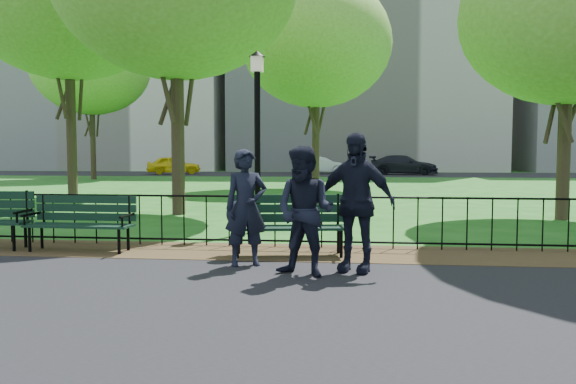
# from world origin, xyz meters

# --- Properties ---
(ground) EXTENTS (120.00, 120.00, 0.00)m
(ground) POSITION_xyz_m (0.00, 0.00, 0.00)
(ground) COLOR #1B5616
(asphalt_path) EXTENTS (60.00, 9.20, 0.01)m
(asphalt_path) POSITION_xyz_m (0.00, -3.40, 0.01)
(asphalt_path) COLOR black
(asphalt_path) RESTS_ON ground
(dirt_strip) EXTENTS (60.00, 1.60, 0.01)m
(dirt_strip) POSITION_xyz_m (0.00, 1.50, 0.01)
(dirt_strip) COLOR #382617
(dirt_strip) RESTS_ON ground
(far_street) EXTENTS (70.00, 9.00, 0.01)m
(far_street) POSITION_xyz_m (0.00, 35.00, 0.01)
(far_street) COLOR black
(far_street) RESTS_ON ground
(iron_fence) EXTENTS (24.06, 0.06, 1.00)m
(iron_fence) POSITION_xyz_m (0.00, 2.00, 0.50)
(iron_fence) COLOR black
(iron_fence) RESTS_ON ground
(apartment_west) EXTENTS (22.00, 15.00, 26.00)m
(apartment_west) POSITION_xyz_m (-22.00, 48.00, 13.00)
(apartment_west) COLOR silver
(apartment_west) RESTS_ON ground
(apartment_mid) EXTENTS (24.00, 15.00, 30.00)m
(apartment_mid) POSITION_xyz_m (2.00, 48.00, 15.00)
(apartment_mid) COLOR #B5B1A5
(apartment_mid) RESTS_ON ground
(park_bench_main) EXTENTS (1.91, 0.82, 1.04)m
(park_bench_main) POSITION_xyz_m (-0.55, 1.17, 0.63)
(park_bench_main) COLOR black
(park_bench_main) RESTS_ON ground
(park_bench_left_a) EXTENTS (1.77, 0.59, 1.00)m
(park_bench_left_a) POSITION_xyz_m (-3.72, 1.32, 0.57)
(park_bench_left_a) COLOR black
(park_bench_left_a) RESTS_ON ground
(lamppost) EXTENTS (0.33, 0.33, 3.69)m
(lamppost) POSITION_xyz_m (-1.21, 3.92, 2.01)
(lamppost) COLOR black
(lamppost) RESTS_ON ground
(tree_near_e) EXTENTS (5.10, 5.10, 7.11)m
(tree_near_e) POSITION_xyz_m (5.83, 6.77, 4.93)
(tree_near_e) COLOR #2D2116
(tree_near_e) RESTS_ON ground
(tree_far_c) EXTENTS (6.71, 6.71, 9.36)m
(tree_far_c) POSITION_xyz_m (-0.82, 17.84, 6.50)
(tree_far_c) COLOR #2D2116
(tree_far_c) RESTS_ON ground
(tree_far_w) EXTENTS (7.24, 7.24, 10.09)m
(tree_far_w) POSITION_xyz_m (-14.93, 25.51, 7.00)
(tree_far_w) COLOR #2D2116
(tree_far_w) RESTS_ON ground
(person_left) EXTENTS (0.71, 0.60, 1.67)m
(person_left) POSITION_xyz_m (-0.80, 0.39, 0.85)
(person_left) COLOR black
(person_left) RESTS_ON asphalt_path
(person_mid) EXTENTS (0.93, 0.70, 1.70)m
(person_mid) POSITION_xyz_m (0.09, -0.20, 0.86)
(person_mid) COLOR black
(person_mid) RESTS_ON asphalt_path
(person_right) EXTENTS (1.19, 0.80, 1.89)m
(person_right) POSITION_xyz_m (0.74, 0.16, 0.96)
(person_right) COLOR black
(person_right) RESTS_ON asphalt_path
(taxi) EXTENTS (4.34, 2.94, 1.37)m
(taxi) POSITION_xyz_m (-12.56, 33.96, 0.70)
(taxi) COLOR yellow
(taxi) RESTS_ON far_street
(sedan_silver) EXTENTS (4.26, 2.42, 1.33)m
(sedan_silver) POSITION_xyz_m (-1.49, 35.40, 0.68)
(sedan_silver) COLOR #B0B3B8
(sedan_silver) RESTS_ON far_street
(sedan_dark) EXTENTS (5.20, 2.74, 1.44)m
(sedan_dark) POSITION_xyz_m (4.71, 34.70, 0.73)
(sedan_dark) COLOR black
(sedan_dark) RESTS_ON far_street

